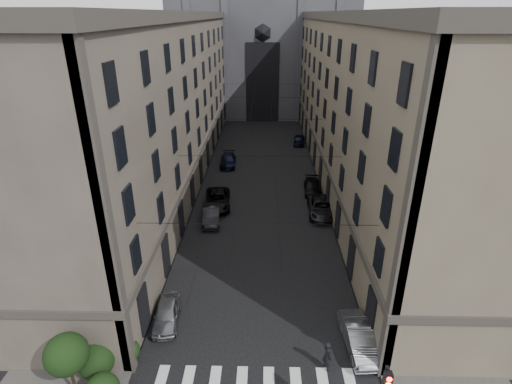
# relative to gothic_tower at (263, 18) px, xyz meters

# --- Properties ---
(sidewalk_left) EXTENTS (7.00, 80.00, 0.15)m
(sidewalk_left) POSITION_rel_gothic_tower_xyz_m (-10.50, -38.96, -17.72)
(sidewalk_left) COLOR #383533
(sidewalk_left) RESTS_ON ground
(sidewalk_right) EXTENTS (7.00, 80.00, 0.15)m
(sidewalk_right) POSITION_rel_gothic_tower_xyz_m (10.50, -38.96, -17.72)
(sidewalk_right) COLOR #383533
(sidewalk_right) RESTS_ON ground
(building_left) EXTENTS (13.60, 60.60, 18.85)m
(building_left) POSITION_rel_gothic_tower_xyz_m (-13.44, -38.96, -8.45)
(building_left) COLOR #484037
(building_left) RESTS_ON ground
(building_right) EXTENTS (13.60, 60.60, 18.85)m
(building_right) POSITION_rel_gothic_tower_xyz_m (13.44, -38.96, -8.45)
(building_right) COLOR brown
(building_right) RESTS_ON ground
(gothic_tower) EXTENTS (35.00, 23.00, 58.00)m
(gothic_tower) POSITION_rel_gothic_tower_xyz_m (0.00, 0.00, 0.00)
(gothic_tower) COLOR #2D2D33
(gothic_tower) RESTS_ON ground
(shrub_cluster) EXTENTS (3.90, 4.40, 3.90)m
(shrub_cluster) POSITION_rel_gothic_tower_xyz_m (-8.72, -69.95, -16.00)
(shrub_cluster) COLOR black
(shrub_cluster) RESTS_ON sidewalk_left
(tram_wires) EXTENTS (14.00, 60.00, 0.43)m
(tram_wires) POSITION_rel_gothic_tower_xyz_m (0.00, -39.33, -10.55)
(tram_wires) COLOR black
(tram_wires) RESTS_ON ground
(car_left_near) EXTENTS (1.90, 4.08, 1.35)m
(car_left_near) POSITION_rel_gothic_tower_xyz_m (-5.90, -64.80, -17.12)
(car_left_near) COLOR slate
(car_left_near) RESTS_ON ground
(car_left_midnear) EXTENTS (2.10, 4.72, 1.50)m
(car_left_midnear) POSITION_rel_gothic_tower_xyz_m (-4.72, -50.87, -17.05)
(car_left_midnear) COLOR black
(car_left_midnear) RESTS_ON ground
(car_left_midfar) EXTENTS (3.05, 5.81, 1.56)m
(car_left_midfar) POSITION_rel_gothic_tower_xyz_m (-4.46, -47.47, -17.02)
(car_left_midfar) COLOR black
(car_left_midfar) RESTS_ON ground
(car_left_far) EXTENTS (2.22, 5.00, 1.43)m
(car_left_far) POSITION_rel_gothic_tower_xyz_m (-4.40, -35.14, -17.08)
(car_left_far) COLOR black
(car_left_far) RESTS_ON ground
(car_right_near) EXTENTS (1.89, 4.60, 1.48)m
(car_right_near) POSITION_rel_gothic_tower_xyz_m (6.20, -66.74, -17.06)
(car_right_near) COLOR slate
(car_right_near) RESTS_ON ground
(car_right_midnear) EXTENTS (2.77, 5.67, 1.55)m
(car_right_midnear) POSITION_rel_gothic_tower_xyz_m (6.20, -49.07, -17.02)
(car_right_midnear) COLOR black
(car_right_midnear) RESTS_ON ground
(car_right_midfar) EXTENTS (2.08, 4.67, 1.33)m
(car_right_midfar) POSITION_rel_gothic_tower_xyz_m (5.90, -43.71, -17.13)
(car_right_midfar) COLOR black
(car_right_midfar) RESTS_ON ground
(car_right_far) EXTENTS (2.06, 4.22, 1.39)m
(car_right_far) POSITION_rel_gothic_tower_xyz_m (5.81, -25.42, -17.11)
(car_right_far) COLOR black
(car_right_far) RESTS_ON ground
(pedestrian) EXTENTS (0.68, 0.82, 1.92)m
(pedestrian) POSITION_rel_gothic_tower_xyz_m (4.06, -68.36, -16.84)
(pedestrian) COLOR black
(pedestrian) RESTS_ON ground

